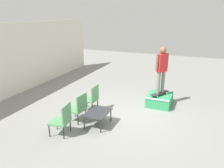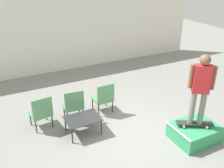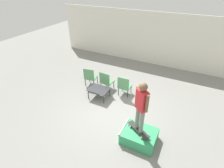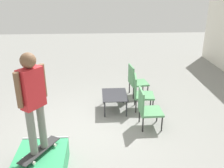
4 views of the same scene
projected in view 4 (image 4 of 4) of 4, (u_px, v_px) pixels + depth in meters
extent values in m
plane|color=gray|center=(91.00, 129.00, 5.82)|extent=(24.00, 24.00, 0.00)
cube|color=#339E60|center=(41.00, 165.00, 4.39)|extent=(1.08, 0.87, 0.40)
cylinder|color=#B7B7BC|center=(46.00, 138.00, 4.81)|extent=(0.05, 0.87, 0.05)
cube|color=#2D2D2D|center=(40.00, 150.00, 4.33)|extent=(0.86, 0.61, 0.02)
cylinder|color=white|center=(34.00, 163.00, 4.07)|extent=(0.06, 0.05, 0.05)
cylinder|color=white|center=(24.00, 159.00, 4.16)|extent=(0.06, 0.05, 0.05)
cylinder|color=white|center=(55.00, 145.00, 4.52)|extent=(0.06, 0.05, 0.05)
cylinder|color=white|center=(45.00, 142.00, 4.61)|extent=(0.06, 0.05, 0.05)
cylinder|color=gray|center=(42.00, 126.00, 4.25)|extent=(0.13, 0.13, 0.83)
cylinder|color=gray|center=(32.00, 132.00, 4.08)|extent=(0.13, 0.13, 0.83)
cube|color=red|center=(32.00, 88.00, 3.89)|extent=(0.42, 0.39, 0.66)
cylinder|color=brown|center=(43.00, 81.00, 4.05)|extent=(0.09, 0.09, 0.56)
cylinder|color=brown|center=(18.00, 90.00, 3.68)|extent=(0.09, 0.09, 0.56)
sphere|color=brown|center=(28.00, 60.00, 3.72)|extent=(0.24, 0.24, 0.24)
cube|color=#2D2D33|center=(115.00, 95.00, 6.58)|extent=(0.87, 0.65, 0.02)
cylinder|color=#2D2D33|center=(104.00, 97.00, 7.00)|extent=(0.04, 0.04, 0.43)
cylinder|color=#2D2D33|center=(105.00, 109.00, 6.29)|extent=(0.04, 0.04, 0.43)
cylinder|color=#2D2D33|center=(123.00, 96.00, 7.03)|extent=(0.04, 0.04, 0.43)
cylinder|color=#2D2D33|center=(127.00, 109.00, 6.32)|extent=(0.04, 0.04, 0.43)
cylinder|color=black|center=(148.00, 92.00, 7.38)|extent=(0.03, 0.03, 0.37)
cylinder|color=black|center=(143.00, 86.00, 7.78)|extent=(0.03, 0.03, 0.37)
cylinder|color=black|center=(133.00, 93.00, 7.30)|extent=(0.03, 0.03, 0.37)
cylinder|color=black|center=(129.00, 87.00, 7.70)|extent=(0.03, 0.03, 0.37)
cube|color=#569360|center=(139.00, 83.00, 7.46)|extent=(0.59, 0.59, 0.05)
cube|color=#569360|center=(131.00, 74.00, 7.31)|extent=(0.52, 0.11, 0.52)
cylinder|color=black|center=(153.00, 106.00, 6.50)|extent=(0.03, 0.03, 0.37)
cylinder|color=black|center=(151.00, 99.00, 6.91)|extent=(0.03, 0.03, 0.37)
cylinder|color=black|center=(136.00, 106.00, 6.51)|extent=(0.03, 0.03, 0.37)
cylinder|color=black|center=(135.00, 99.00, 6.92)|extent=(0.03, 0.03, 0.37)
cube|color=#569360|center=(144.00, 95.00, 6.63)|extent=(0.56, 0.56, 0.05)
cube|color=#569360|center=(135.00, 85.00, 6.53)|extent=(0.52, 0.08, 0.52)
cylinder|color=black|center=(162.00, 124.00, 5.69)|extent=(0.03, 0.03, 0.37)
cylinder|color=black|center=(157.00, 115.00, 6.10)|extent=(0.03, 0.03, 0.37)
cylinder|color=black|center=(143.00, 125.00, 5.66)|extent=(0.03, 0.03, 0.37)
cylinder|color=black|center=(139.00, 115.00, 6.07)|extent=(0.03, 0.03, 0.37)
cube|color=#569360|center=(151.00, 112.00, 5.80)|extent=(0.53, 0.53, 0.05)
cube|color=#569360|center=(141.00, 101.00, 5.68)|extent=(0.52, 0.05, 0.52)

